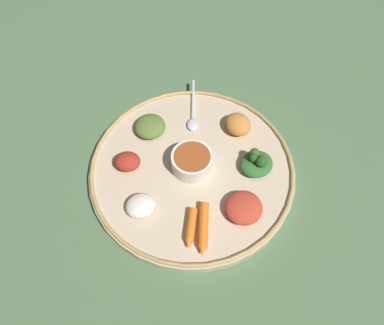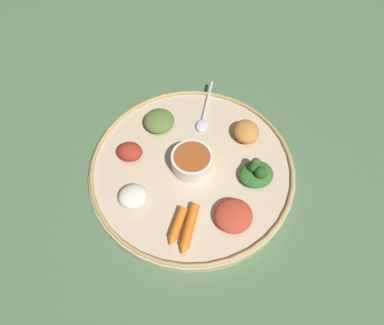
{
  "view_description": "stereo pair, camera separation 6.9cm",
  "coord_description": "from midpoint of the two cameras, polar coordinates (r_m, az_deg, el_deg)",
  "views": [
    {
      "loc": [
        -0.23,
        0.29,
        0.62
      ],
      "look_at": [
        0.0,
        0.0,
        0.04
      ],
      "focal_mm": 32.31,
      "sensor_mm": 36.0,
      "label": 1
    },
    {
      "loc": [
        -0.28,
        0.24,
        0.62
      ],
      "look_at": [
        0.0,
        0.0,
        0.04
      ],
      "focal_mm": 32.31,
      "sensor_mm": 36.0,
      "label": 2
    }
  ],
  "objects": [
    {
      "name": "carrot_outer",
      "position": [
        0.63,
        2.67,
        -11.09
      ],
      "size": [
        0.07,
        0.09,
        0.02
      ],
      "color": "orange",
      "rests_on": "platter"
    },
    {
      "name": "mound_squash",
      "position": [
        0.74,
        11.58,
        4.82
      ],
      "size": [
        0.08,
        0.08,
        0.03
      ],
      "primitive_type": "ellipsoid",
      "rotation": [
        0.0,
        0.0,
        5.74
      ],
      "color": "#C67A38",
      "rests_on": "platter"
    },
    {
      "name": "mound_berbere_red",
      "position": [
        0.64,
        9.95,
        -8.89
      ],
      "size": [
        0.07,
        0.07,
        0.03
      ],
      "primitive_type": "ellipsoid",
      "rotation": [
        0.0,
        0.0,
        3.14
      ],
      "color": "#B73D28",
      "rests_on": "platter"
    },
    {
      "name": "greens_pile",
      "position": [
        0.69,
        13.44,
        -1.92
      ],
      "size": [
        0.08,
        0.08,
        0.04
      ],
      "color": "#2D6628",
      "rests_on": "platter"
    },
    {
      "name": "platter",
      "position": [
        0.71,
        2.77,
        -1.31
      ],
      "size": [
        0.42,
        0.42,
        0.02
      ],
      "primitive_type": "cylinder",
      "color": "#C6B293",
      "rests_on": "ground_plane"
    },
    {
      "name": "ground_plane",
      "position": [
        0.72,
        2.73,
        -1.74
      ],
      "size": [
        2.4,
        2.4,
        0.0
      ],
      "primitive_type": "plane",
      "color": "#4C6B47"
    },
    {
      "name": "mound_collards",
      "position": [
        0.75,
        -2.84,
        6.69
      ],
      "size": [
        0.09,
        0.09,
        0.03
      ],
      "primitive_type": "ellipsoid",
      "rotation": [
        0.0,
        0.0,
        5.65
      ],
      "color": "#567033",
      "rests_on": "platter"
    },
    {
      "name": "platter_rim",
      "position": [
        0.7,
        2.81,
        -0.75
      ],
      "size": [
        0.41,
        0.41,
        0.01
      ],
      "primitive_type": "torus",
      "color": "tan",
      "rests_on": "platter"
    },
    {
      "name": "spoon",
      "position": [
        0.78,
        4.58,
        7.81
      ],
      "size": [
        0.1,
        0.13,
        0.01
      ],
      "color": "silver",
      "rests_on": "platter"
    },
    {
      "name": "mound_beet",
      "position": [
        0.7,
        -7.52,
        1.58
      ],
      "size": [
        0.07,
        0.07,
        0.03
      ],
      "primitive_type": "ellipsoid",
      "rotation": [
        0.0,
        0.0,
        0.61
      ],
      "color": "maroon",
      "rests_on": "platter"
    },
    {
      "name": "mound_rice_white",
      "position": [
        0.66,
        -6.77,
        -5.81
      ],
      "size": [
        0.07,
        0.07,
        0.02
      ],
      "primitive_type": "ellipsoid",
      "rotation": [
        0.0,
        0.0,
        4.21
      ],
      "color": "silver",
      "rests_on": "platter"
    },
    {
      "name": "center_bowl",
      "position": [
        0.68,
        2.87,
        0.02
      ],
      "size": [
        0.08,
        0.08,
        0.04
      ],
      "color": "silver",
      "rests_on": "platter"
    },
    {
      "name": "carrot_near_spoon",
      "position": [
        0.63,
        0.63,
        -10.75
      ],
      "size": [
        0.05,
        0.07,
        0.02
      ],
      "color": "orange",
      "rests_on": "platter"
    }
  ]
}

